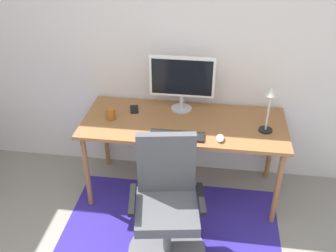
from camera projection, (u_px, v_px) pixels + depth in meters
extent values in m
cube|color=silver|center=(172.00, 39.00, 3.31)|extent=(6.00, 0.10, 2.60)
cube|color=navy|center=(169.00, 243.00, 3.06)|extent=(1.75, 1.47, 0.01)
cube|color=#935D35|center=(184.00, 123.00, 3.23)|extent=(1.70, 0.71, 0.03)
cylinder|color=#996038|center=(87.00, 172.00, 3.27)|extent=(0.04, 0.04, 0.71)
cylinder|color=#996038|center=(277.00, 188.00, 3.08)|extent=(0.04, 0.04, 0.71)
cylinder|color=#996038|center=(106.00, 135.00, 3.76)|extent=(0.04, 0.04, 0.71)
cylinder|color=#996038|center=(271.00, 147.00, 3.58)|extent=(0.04, 0.04, 0.71)
cylinder|color=#B2B2B7|center=(181.00, 108.00, 3.41)|extent=(0.18, 0.18, 0.01)
cylinder|color=#B2B2B7|center=(182.00, 102.00, 3.37)|extent=(0.04, 0.04, 0.12)
cube|color=white|center=(182.00, 77.00, 3.25)|extent=(0.55, 0.04, 0.35)
cube|color=black|center=(182.00, 78.00, 3.23)|extent=(0.51, 0.00, 0.31)
cube|color=black|center=(177.00, 136.00, 3.02)|extent=(0.43, 0.13, 0.02)
ellipsoid|color=white|center=(220.00, 138.00, 2.98)|extent=(0.06, 0.10, 0.03)
cylinder|color=#97541D|center=(111.00, 114.00, 3.24)|extent=(0.08, 0.08, 0.10)
cube|color=black|center=(134.00, 109.00, 3.39)|extent=(0.10, 0.15, 0.01)
cylinder|color=black|center=(265.00, 130.00, 3.10)|extent=(0.11, 0.11, 0.01)
cylinder|color=beige|center=(268.00, 113.00, 3.01)|extent=(0.02, 0.02, 0.30)
cone|color=beige|center=(271.00, 92.00, 2.92)|extent=(0.09, 0.09, 0.06)
cylinder|color=slate|center=(167.00, 251.00, 2.96)|extent=(0.59, 0.59, 0.05)
cylinder|color=slate|center=(167.00, 233.00, 2.85)|extent=(0.06, 0.06, 0.36)
cube|color=#4C4C51|center=(167.00, 211.00, 2.74)|extent=(0.51, 0.51, 0.08)
cube|color=#4C4C51|center=(166.00, 163.00, 2.76)|extent=(0.42, 0.13, 0.48)
cube|color=black|center=(132.00, 200.00, 2.68)|extent=(0.09, 0.31, 0.03)
cube|color=black|center=(201.00, 198.00, 2.69)|extent=(0.09, 0.31, 0.03)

